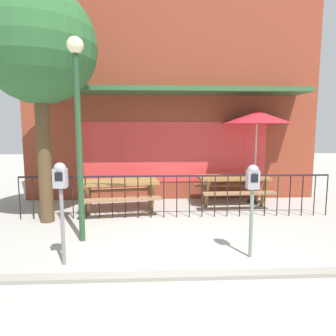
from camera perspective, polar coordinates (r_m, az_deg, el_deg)
ground at (r=4.90m, az=3.59°, el=-16.54°), size 40.00×40.00×0.00m
pub_storefront at (r=8.73m, az=0.69°, el=13.56°), size 8.28×1.51×5.89m
patio_fence_front at (r=6.73m, az=1.68°, el=-3.95°), size 6.98×0.04×0.97m
picnic_table_left at (r=7.26m, az=-9.13°, el=-3.63°), size 1.98×1.61×0.79m
picnic_table_right at (r=8.00m, az=12.21°, el=-2.69°), size 1.85×1.43×0.79m
patio_umbrella at (r=8.36m, az=16.62°, el=9.18°), size 1.85×1.85×2.49m
parking_meter_near at (r=4.73m, az=15.83°, el=-3.38°), size 0.18×0.17×1.46m
parking_meter_far at (r=4.55m, az=-19.79°, el=-3.34°), size 0.18×0.17×1.52m
street_tree at (r=7.00m, az=-23.47°, el=20.35°), size 2.34×2.34×4.84m
street_lamp at (r=5.40m, az=-16.86°, el=10.72°), size 0.28×0.28×3.51m
curb_edge at (r=4.31m, az=4.59°, el=-20.06°), size 11.59×0.20×0.11m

